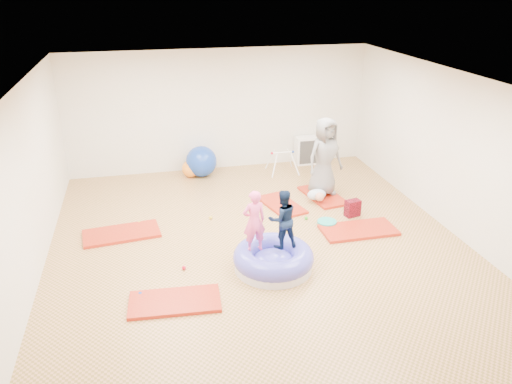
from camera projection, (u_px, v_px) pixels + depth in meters
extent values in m
cube|color=tan|center=(260.00, 247.00, 8.50)|extent=(7.00, 8.00, 0.01)
cube|color=silver|center=(261.00, 82.00, 7.39)|extent=(7.00, 8.00, 0.01)
cube|color=silver|center=(220.00, 110.00, 11.52)|extent=(7.00, 0.01, 2.80)
cube|color=silver|center=(368.00, 329.00, 4.37)|extent=(7.00, 0.01, 2.80)
cube|color=silver|center=(26.00, 190.00, 7.22)|extent=(0.01, 8.00, 2.80)
cube|color=silver|center=(455.00, 154.00, 8.68)|extent=(0.01, 8.00, 2.80)
cube|color=#9F100A|center=(175.00, 302.00, 7.03)|extent=(1.32, 0.73, 0.05)
cube|color=#9F100A|center=(122.00, 233.00, 8.90)|extent=(1.39, 0.80, 0.06)
cube|color=#9F100A|center=(281.00, 205.00, 10.03)|extent=(0.84, 1.24, 0.05)
cube|color=#9F100A|center=(359.00, 230.00, 9.02)|extent=(1.34, 0.67, 0.06)
cube|color=#9F100A|center=(323.00, 196.00, 10.44)|extent=(0.79, 1.28, 0.05)
cylinder|color=silver|center=(273.00, 264.00, 7.87)|extent=(1.23, 1.23, 0.14)
torus|color=#4747C1|center=(273.00, 257.00, 7.82)|extent=(1.27, 1.27, 0.34)
ellipsoid|color=#4747C1|center=(273.00, 261.00, 7.85)|extent=(0.68, 0.68, 0.30)
imported|color=#FB5499|center=(254.00, 218.00, 7.57)|extent=(0.40, 0.29, 1.01)
imported|color=#0C1A36|center=(283.00, 216.00, 7.68)|extent=(0.50, 0.41, 0.96)
imported|color=slate|center=(325.00, 157.00, 10.17)|extent=(0.91, 0.72, 1.63)
ellipsoid|color=silver|center=(317.00, 195.00, 10.16)|extent=(0.39, 0.25, 0.22)
sphere|color=tan|center=(320.00, 197.00, 9.99)|extent=(0.18, 0.18, 0.18)
sphere|color=red|center=(258.00, 195.00, 10.44)|extent=(0.07, 0.07, 0.07)
sphere|color=gold|center=(139.00, 223.00, 9.28)|extent=(0.07, 0.07, 0.07)
sphere|color=gold|center=(211.00, 218.00, 9.47)|extent=(0.07, 0.07, 0.07)
sphere|color=gold|center=(246.00, 279.00, 7.55)|extent=(0.07, 0.07, 0.07)
sphere|color=red|center=(184.00, 268.00, 7.84)|extent=(0.07, 0.07, 0.07)
sphere|color=green|center=(306.00, 218.00, 9.45)|extent=(0.07, 0.07, 0.07)
sphere|color=red|center=(290.00, 232.00, 8.93)|extent=(0.07, 0.07, 0.07)
sphere|color=#163BA6|center=(140.00, 294.00, 7.19)|extent=(0.07, 0.07, 0.07)
sphere|color=#163BA6|center=(201.00, 161.00, 11.41)|extent=(0.71, 0.71, 0.71)
sphere|color=orange|center=(191.00, 169.00, 11.42)|extent=(0.40, 0.40, 0.40)
cylinder|color=white|center=(275.00, 166.00, 11.37)|extent=(0.19, 0.20, 0.52)
cylinder|color=white|center=(270.00, 159.00, 11.77)|extent=(0.19, 0.20, 0.52)
cylinder|color=white|center=(295.00, 164.00, 11.47)|extent=(0.19, 0.20, 0.52)
cylinder|color=white|center=(289.00, 158.00, 11.87)|extent=(0.19, 0.20, 0.52)
cylinder|color=white|center=(282.00, 152.00, 11.53)|extent=(0.50, 0.03, 0.03)
sphere|color=red|center=(272.00, 153.00, 11.48)|extent=(0.06, 0.06, 0.06)
sphere|color=#163BA6|center=(293.00, 152.00, 11.58)|extent=(0.06, 0.06, 0.06)
cube|color=white|center=(309.00, 150.00, 12.22)|extent=(0.67, 0.33, 0.67)
cube|color=#393939|center=(311.00, 152.00, 12.08)|extent=(0.58, 0.02, 0.58)
cube|color=white|center=(310.00, 151.00, 12.17)|extent=(0.02, 0.23, 0.59)
cube|color=white|center=(310.00, 151.00, 12.17)|extent=(0.59, 0.23, 0.02)
cylinder|color=#24B0A2|center=(327.00, 223.00, 9.26)|extent=(0.36, 0.36, 0.08)
cube|color=maroon|center=(353.00, 208.00, 9.56)|extent=(0.31, 0.23, 0.33)
cylinder|color=gold|center=(254.00, 277.00, 7.63)|extent=(0.19, 0.19, 0.03)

